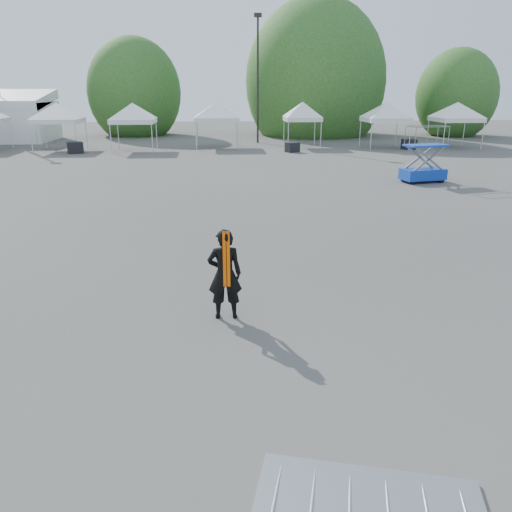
{
  "coord_description": "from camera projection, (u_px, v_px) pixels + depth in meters",
  "views": [
    {
      "loc": [
        -0.47,
        -10.2,
        4.34
      ],
      "look_at": [
        0.24,
        -1.24,
        1.3
      ],
      "focal_mm": 35.0,
      "sensor_mm": 36.0,
      "label": 1
    }
  ],
  "objects": [
    {
      "name": "ground",
      "position": [
        241.0,
        294.0,
        11.06
      ],
      "size": [
        120.0,
        120.0,
        0.0
      ],
      "primitive_type": "plane",
      "color": "#474442",
      "rests_on": "ground"
    },
    {
      "name": "light_pole_east",
      "position": [
        258.0,
        72.0,
        39.73
      ],
      "size": [
        0.6,
        0.25,
        9.8
      ],
      "color": "black",
      "rests_on": "ground"
    },
    {
      "name": "tree_mid_w",
      "position": [
        135.0,
        92.0,
        46.97
      ],
      "size": [
        4.16,
        4.16,
        6.33
      ],
      "color": "#382314",
      "rests_on": "ground"
    },
    {
      "name": "tree_mid_e",
      "position": [
        315.0,
        82.0,
        47.0
      ],
      "size": [
        5.12,
        5.12,
        7.79
      ],
      "color": "#382314",
      "rests_on": "ground"
    },
    {
      "name": "tree_far_e",
      "position": [
        456.0,
        96.0,
        46.47
      ],
      "size": [
        3.84,
        3.84,
        5.84
      ],
      "color": "#382314",
      "rests_on": "ground"
    },
    {
      "name": "tent_c",
      "position": [
        56.0,
        107.0,
        35.61
      ],
      "size": [
        4.59,
        4.59,
        3.88
      ],
      "color": "silver",
      "rests_on": "ground"
    },
    {
      "name": "tent_d",
      "position": [
        132.0,
        107.0,
        35.25
      ],
      "size": [
        4.29,
        4.29,
        3.88
      ],
      "color": "silver",
      "rests_on": "ground"
    },
    {
      "name": "tent_e",
      "position": [
        216.0,
        106.0,
        37.2
      ],
      "size": [
        4.63,
        4.63,
        3.88
      ],
      "color": "silver",
      "rests_on": "ground"
    },
    {
      "name": "tent_f",
      "position": [
        303.0,
        106.0,
        37.58
      ],
      "size": [
        3.76,
        3.76,
        3.88
      ],
      "color": "silver",
      "rests_on": "ground"
    },
    {
      "name": "tent_g",
      "position": [
        386.0,
        106.0,
        36.8
      ],
      "size": [
        4.36,
        4.36,
        3.88
      ],
      "color": "silver",
      "rests_on": "ground"
    },
    {
      "name": "tent_h",
      "position": [
        458.0,
        106.0,
        37.01
      ],
      "size": [
        4.43,
        4.43,
        3.88
      ],
      "color": "silver",
      "rests_on": "ground"
    },
    {
      "name": "man",
      "position": [
        225.0,
        274.0,
        9.65
      ],
      "size": [
        0.67,
        0.45,
        1.82
      ],
      "rotation": [
        0.0,
        0.0,
        3.16
      ],
      "color": "black",
      "rests_on": "ground"
    },
    {
      "name": "scissor_lift",
      "position": [
        425.0,
        154.0,
        23.73
      ],
      "size": [
        2.21,
        1.42,
        2.64
      ],
      "rotation": [
        0.0,
        0.0,
        0.21
      ],
      "color": "#0C4D9D",
      "rests_on": "ground"
    },
    {
      "name": "barrier_mid",
      "position": [
        369.0,
        508.0,
        5.38
      ],
      "size": [
        2.71,
        1.84,
        0.08
      ],
      "rotation": [
        0.0,
        0.0,
        -0.26
      ],
      "color": "#97999E",
      "rests_on": "ground"
    },
    {
      "name": "crate_west",
      "position": [
        75.0,
        148.0,
        34.58
      ],
      "size": [
        1.22,
        1.1,
        0.77
      ],
      "primitive_type": "cube",
      "rotation": [
        0.0,
        0.0,
        0.4
      ],
      "color": "black",
      "rests_on": "ground"
    },
    {
      "name": "crate_mid",
      "position": [
        292.0,
        147.0,
        35.26
      ],
      "size": [
        1.08,
        0.99,
        0.68
      ],
      "primitive_type": "cube",
      "rotation": [
        0.0,
        0.0,
        0.43
      ],
      "color": "black",
      "rests_on": "ground"
    },
    {
      "name": "crate_east",
      "position": [
        409.0,
        144.0,
        36.91
      ],
      "size": [
        1.03,
        0.85,
        0.74
      ],
      "primitive_type": "cube",
      "rotation": [
        0.0,
        0.0,
        0.12
      ],
      "color": "black",
      "rests_on": "ground"
    }
  ]
}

